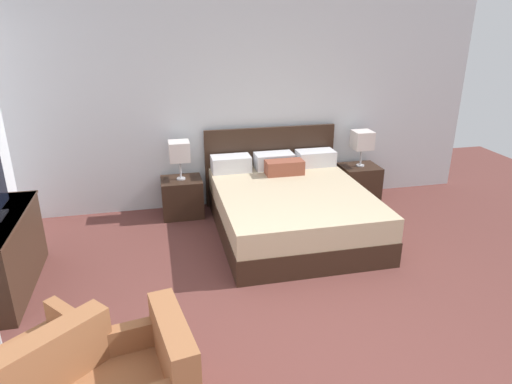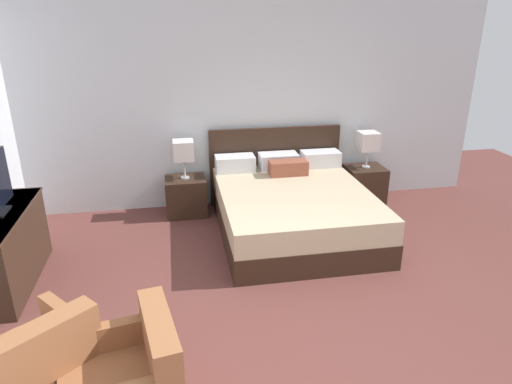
{
  "view_description": "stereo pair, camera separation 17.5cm",
  "coord_description": "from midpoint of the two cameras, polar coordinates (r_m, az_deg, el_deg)",
  "views": [
    {
      "loc": [
        -1.01,
        -2.29,
        2.44
      ],
      "look_at": [
        -0.06,
        1.93,
        0.75
      ],
      "focal_mm": 32.0,
      "sensor_mm": 36.0,
      "label": 1
    },
    {
      "loc": [
        -0.84,
        -2.33,
        2.44
      ],
      "look_at": [
        -0.06,
        1.93,
        0.75
      ],
      "focal_mm": 32.0,
      "sensor_mm": 36.0,
      "label": 2
    }
  ],
  "objects": [
    {
      "name": "dresser",
      "position": [
        4.89,
        -28.04,
        -6.29
      ],
      "size": [
        0.47,
        1.34,
        0.74
      ],
      "color": "#332116",
      "rests_on": "ground"
    },
    {
      "name": "table_lamp_left",
      "position": [
        5.77,
        -8.2,
        5.12
      ],
      "size": [
        0.25,
        0.25,
        0.49
      ],
      "color": "#B7B7BC",
      "rests_on": "nightstand_left"
    },
    {
      "name": "wall_back",
      "position": [
        6.03,
        -1.45,
        10.6
      ],
      "size": [
        6.68,
        0.06,
        2.64
      ],
      "primitive_type": "cube",
      "color": "silver",
      "rests_on": "ground"
    },
    {
      "name": "table_lamp_right",
      "position": [
        6.34,
        14.62,
        6.12
      ],
      "size": [
        0.25,
        0.25,
        0.49
      ],
      "color": "#B7B7BC",
      "rests_on": "nightstand_right"
    },
    {
      "name": "armchair_by_window",
      "position": [
        3.44,
        -24.65,
        -19.83
      ],
      "size": [
        0.96,
        0.97,
        0.76
      ],
      "color": "#935B38",
      "rests_on": "ground"
    },
    {
      "name": "bed",
      "position": [
        5.44,
        5.5,
        -1.95
      ],
      "size": [
        1.78,
        2.09,
        1.05
      ],
      "color": "#332116",
      "rests_on": "ground"
    },
    {
      "name": "nightstand_left",
      "position": [
        5.96,
        -7.9,
        -0.51
      ],
      "size": [
        0.51,
        0.44,
        0.49
      ],
      "color": "#332116",
      "rests_on": "ground"
    },
    {
      "name": "nightstand_right",
      "position": [
        6.51,
        14.13,
        0.96
      ],
      "size": [
        0.51,
        0.44,
        0.49
      ],
      "color": "#332116",
      "rests_on": "ground"
    }
  ]
}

